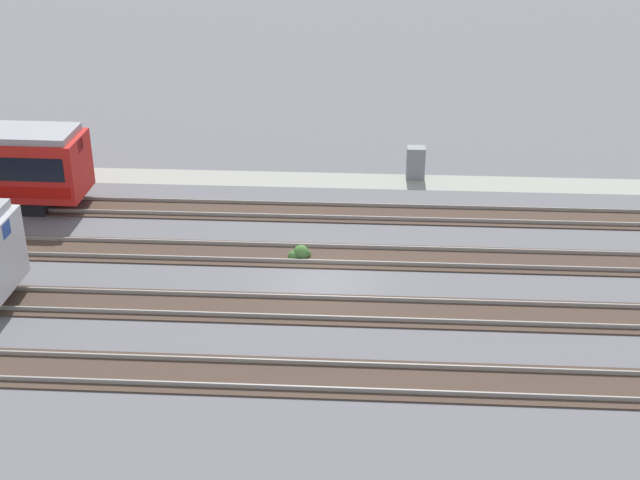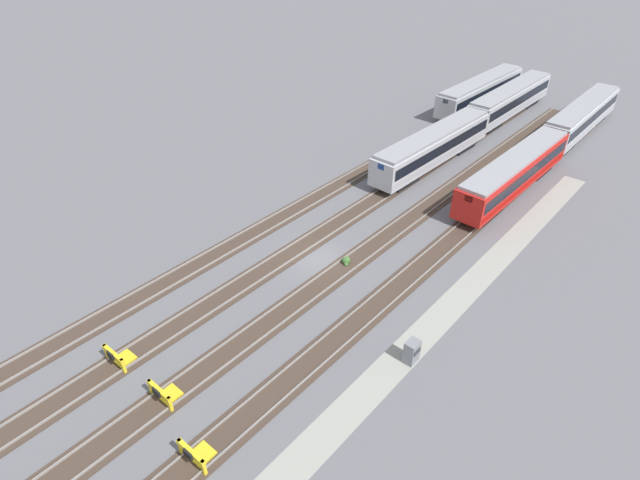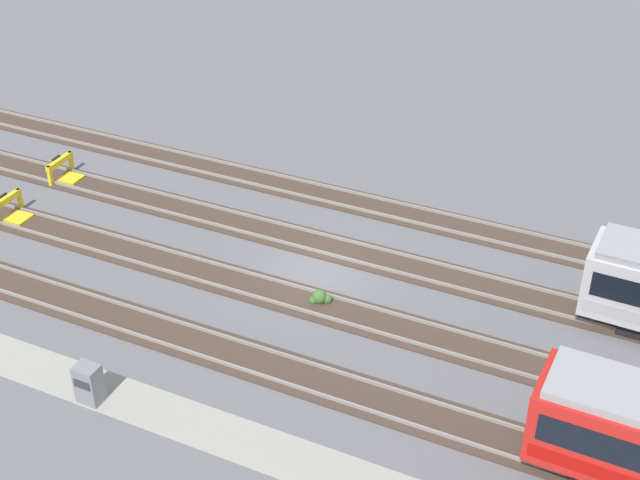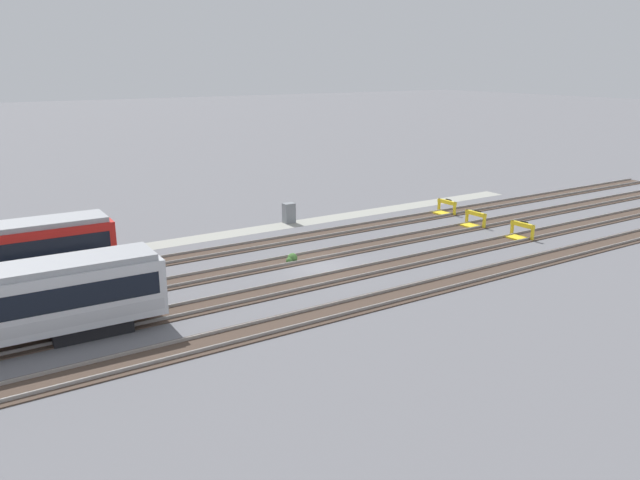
{
  "view_description": "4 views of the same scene",
  "coord_description": "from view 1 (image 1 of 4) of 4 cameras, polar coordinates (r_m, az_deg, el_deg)",
  "views": [
    {
      "loc": [
        -1.6,
        30.22,
        16.57
      ],
      "look_at": [
        0.15,
        0.0,
        1.8
      ],
      "focal_mm": 50.0,
      "sensor_mm": 36.0,
      "label": 1
    },
    {
      "loc": [
        -23.17,
        -20.57,
        23.56
      ],
      "look_at": [
        0.15,
        0.0,
        1.8
      ],
      "focal_mm": 28.0,
      "sensor_mm": 36.0,
      "label": 2
    },
    {
      "loc": [
        14.18,
        -29.45,
        22.57
      ],
      "look_at": [
        0.15,
        0.0,
        1.8
      ],
      "focal_mm": 50.0,
      "sensor_mm": 36.0,
      "label": 3
    },
    {
      "loc": [
        20.15,
        31.22,
        12.32
      ],
      "look_at": [
        0.15,
        0.0,
        1.8
      ],
      "focal_mm": 35.0,
      "sensor_mm": 36.0,
      "label": 4
    }
  ],
  "objects": [
    {
      "name": "ground_plane",
      "position": [
        34.5,
        0.24,
        -2.69
      ],
      "size": [
        400.0,
        400.0,
        0.0
      ],
      "primitive_type": "plane",
      "color": "slate"
    },
    {
      "name": "weed_clump",
      "position": [
        36.13,
        -1.29,
        -0.87
      ],
      "size": [
        0.92,
        0.7,
        0.64
      ],
      "color": "#427033",
      "rests_on": "ground"
    },
    {
      "name": "rail_track_near_inner",
      "position": [
        36.4,
        0.43,
        -1.0
      ],
      "size": [
        90.0,
        2.24,
        0.21
      ],
      "color": "#47382D",
      "rests_on": "ground"
    },
    {
      "name": "electrical_cabinet",
      "position": [
        44.18,
        6.14,
        4.95
      ],
      "size": [
        0.9,
        0.73,
        1.6
      ],
      "color": "gray",
      "rests_on": "ground"
    },
    {
      "name": "rail_track_nearest",
      "position": [
        40.3,
        0.74,
        1.8
      ],
      "size": [
        90.0,
        2.23,
        0.21
      ],
      "color": "#47382D",
      "rests_on": "ground"
    },
    {
      "name": "service_walkway",
      "position": [
        43.9,
        0.98,
        3.83
      ],
      "size": [
        54.0,
        2.0,
        0.01
      ],
      "primitive_type": "cube",
      "color": "#9E9E93",
      "rests_on": "ground"
    },
    {
      "name": "rail_track_far_inner",
      "position": [
        28.96,
        -0.46,
        -8.79
      ],
      "size": [
        90.0,
        2.23,
        0.21
      ],
      "color": "#47382D",
      "rests_on": "ground"
    },
    {
      "name": "rail_track_middle",
      "position": [
        32.6,
        0.04,
        -4.45
      ],
      "size": [
        90.0,
        2.24,
        0.21
      ],
      "color": "#47382D",
      "rests_on": "ground"
    }
  ]
}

